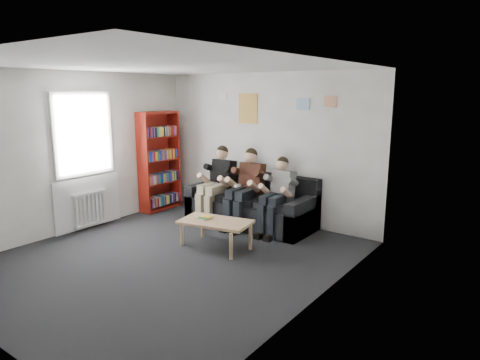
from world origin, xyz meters
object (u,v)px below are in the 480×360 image
(person_middle, at_px, (245,189))
(coffee_table, at_px, (216,224))
(person_left, at_px, (216,184))
(sofa, at_px, (251,206))
(person_right, at_px, (277,196))
(bookshelf, at_px, (159,161))

(person_middle, bearing_deg, coffee_table, -84.90)
(person_left, bearing_deg, coffee_table, -51.90)
(sofa, bearing_deg, person_right, -17.37)
(bookshelf, bearing_deg, sofa, 5.42)
(coffee_table, bearing_deg, bookshelf, 155.78)
(person_middle, bearing_deg, sofa, 82.48)
(person_left, distance_m, person_middle, 0.65)
(bookshelf, bearing_deg, coffee_table, -26.37)
(sofa, bearing_deg, person_middle, -90.00)
(coffee_table, bearing_deg, person_middle, 102.62)
(person_right, bearing_deg, person_left, -173.69)
(coffee_table, relative_size, person_middle, 0.77)
(bookshelf, xyz_separation_m, coffee_table, (2.31, -1.04, -0.61))
(person_left, bearing_deg, sofa, 16.83)
(coffee_table, bearing_deg, sofa, 100.67)
(person_middle, relative_size, person_right, 1.07)
(sofa, relative_size, coffee_table, 2.17)
(sofa, distance_m, coffee_table, 1.34)
(sofa, distance_m, person_right, 0.76)
(bookshelf, xyz_separation_m, person_middle, (2.07, 0.07, -0.29))
(person_middle, bearing_deg, bookshelf, 174.28)
(person_middle, bearing_deg, person_left, 172.42)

